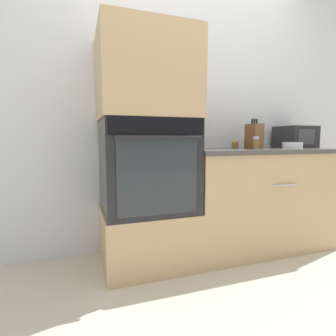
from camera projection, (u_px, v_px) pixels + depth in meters
name	position (u px, v px, depth m)	size (l,w,h in m)	color
ground_plane	(204.00, 273.00, 1.90)	(12.00, 12.00, 0.00)	beige
wall_back	(175.00, 108.00, 2.35)	(8.00, 0.05, 2.50)	silver
oven_cabinet_base	(148.00, 236.00, 2.04)	(0.69, 0.60, 0.43)	tan
wall_oven	(147.00, 165.00, 1.98)	(0.66, 0.64, 0.68)	black
oven_cabinet_upper	(146.00, 77.00, 1.91)	(0.69, 0.60, 0.63)	tan
counter_unit	(259.00, 198.00, 2.35)	(1.39, 0.63, 0.88)	tan
microwave	(295.00, 137.00, 2.56)	(0.31, 0.31, 0.21)	#232326
knife_block	(254.00, 136.00, 2.33)	(0.10, 0.15, 0.26)	brown
bowl	(292.00, 146.00, 2.23)	(0.16, 0.16, 0.06)	silver
condiment_jar_near	(256.00, 143.00, 2.19)	(0.05, 0.05, 0.11)	brown
condiment_jar_mid	(235.00, 145.00, 2.41)	(0.06, 0.06, 0.07)	brown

